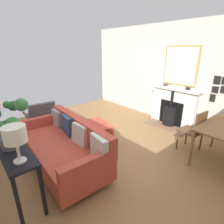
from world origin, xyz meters
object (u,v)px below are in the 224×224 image
(armchair_accent, at_px, (41,114))
(table_lamp_far_end, at_px, (15,136))
(potted_plant, at_px, (8,124))
(ottoman, at_px, (95,131))
(dining_chair_near_fireplace, at_px, (195,129))
(mantel_bowl_far, at_px, (188,89))
(sofa, at_px, (65,146))
(fireplace, at_px, (173,109))
(mantel_bowl_near, at_px, (165,85))
(console_table, at_px, (9,147))
(book_stack, at_px, (4,133))

(armchair_accent, xyz_separation_m, table_lamp_far_end, (1.01, 2.22, 0.63))
(armchair_accent, xyz_separation_m, potted_plant, (0.99, 1.84, 0.64))
(ottoman, xyz_separation_m, table_lamp_far_end, (1.72, 0.93, 0.84))
(potted_plant, bearing_deg, ottoman, -162.09)
(potted_plant, relative_size, dining_chair_near_fireplace, 0.73)
(armchair_accent, bearing_deg, mantel_bowl_far, 142.61)
(potted_plant, bearing_deg, mantel_bowl_far, 174.63)
(sofa, height_order, armchair_accent, sofa)
(mantel_bowl_far, distance_m, table_lamp_far_end, 3.89)
(fireplace, xyz_separation_m, mantel_bowl_near, (-0.04, -0.32, 0.60))
(sofa, xyz_separation_m, dining_chair_near_fireplace, (-2.10, 1.34, 0.16))
(ottoman, distance_m, armchair_accent, 1.48)
(console_table, xyz_separation_m, table_lamp_far_end, (-0.00, 0.64, 0.43))
(table_lamp_far_end, relative_size, book_stack, 1.50)
(fireplace, distance_m, armchair_accent, 3.41)
(armchair_accent, relative_size, dining_chair_near_fireplace, 0.90)
(mantel_bowl_near, relative_size, book_stack, 0.43)
(potted_plant, relative_size, book_stack, 2.17)
(book_stack, bearing_deg, armchair_accent, -126.49)
(console_table, bearing_deg, dining_chair_near_fireplace, 155.37)
(armchair_accent, height_order, console_table, armchair_accent)
(mantel_bowl_near, distance_m, dining_chair_near_fireplace, 1.75)
(mantel_bowl_far, xyz_separation_m, table_lamp_far_end, (3.89, 0.02, 0.04))
(mantel_bowl_near, bearing_deg, sofa, 0.34)
(mantel_bowl_far, relative_size, console_table, 0.07)
(fireplace, height_order, console_table, fireplace)
(sofa, relative_size, armchair_accent, 2.62)
(mantel_bowl_near, bearing_deg, potted_plant, 4.02)
(sofa, height_order, console_table, sofa)
(armchair_accent, bearing_deg, table_lamp_far_end, 65.55)
(sofa, bearing_deg, mantel_bowl_far, 168.56)
(mantel_bowl_near, distance_m, console_table, 3.91)
(fireplace, distance_m, table_lamp_far_end, 3.92)
(mantel_bowl_far, relative_size, dining_chair_near_fireplace, 0.13)
(sofa, bearing_deg, mantel_bowl_near, -179.66)
(table_lamp_far_end, height_order, book_stack, table_lamp_far_end)
(fireplace, bearing_deg, mantel_bowl_near, -96.71)
(ottoman, distance_m, table_lamp_far_end, 2.13)
(book_stack, distance_m, dining_chair_near_fireplace, 3.33)
(book_stack, bearing_deg, dining_chair_near_fireplace, 151.87)
(fireplace, height_order, potted_plant, potted_plant)
(mantel_bowl_near, height_order, dining_chair_near_fireplace, mantel_bowl_near)
(fireplace, bearing_deg, mantel_bowl_far, 96.93)
(fireplace, height_order, dining_chair_near_fireplace, fireplace)
(book_stack, bearing_deg, ottoman, -177.64)
(console_table, bearing_deg, book_stack, -91.49)
(potted_plant, bearing_deg, fireplace, 179.23)
(ottoman, distance_m, potted_plant, 1.98)
(table_lamp_far_end, bearing_deg, ottoman, -151.45)
(mantel_bowl_far, distance_m, armchair_accent, 3.67)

